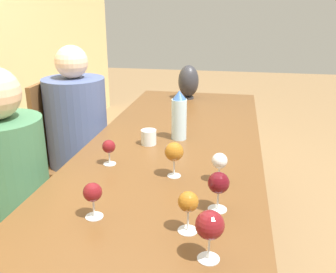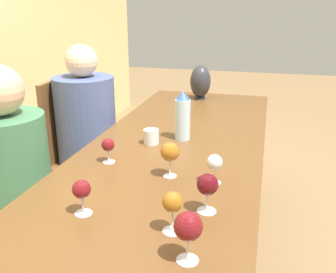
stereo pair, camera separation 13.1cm
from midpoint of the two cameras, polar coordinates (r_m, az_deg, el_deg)
name	(u,v)px [view 1 (the left image)]	position (r m, az deg, el deg)	size (l,w,h in m)	color
ground_plane	(172,271)	(2.33, -1.12, -19.82)	(14.00, 14.00, 0.00)	olive
dining_table	(172,160)	(1.96, -1.26, -3.63)	(2.54, 0.90, 0.78)	brown
water_bottle	(179,116)	(2.01, -0.16, 3.16)	(0.08, 0.08, 0.27)	silver
water_tumbler	(149,137)	(1.96, -4.87, -0.12)	(0.08, 0.08, 0.08)	silver
vase	(188,81)	(2.90, 1.84, 8.39)	(0.16, 0.16, 0.26)	#2D2D33
wine_glass_0	(109,147)	(1.73, -11.16, -1.66)	(0.06, 0.06, 0.12)	silver
wine_glass_1	(174,152)	(1.57, -1.45, -2.44)	(0.08, 0.08, 0.15)	silver
wine_glass_2	(93,193)	(1.32, -14.25, -8.44)	(0.07, 0.07, 0.13)	silver
wine_glass_3	(219,162)	(1.54, 5.45, -3.87)	(0.07, 0.07, 0.13)	silver
wine_glass_4	(188,203)	(1.20, -0.06, -10.16)	(0.07, 0.07, 0.14)	silver
wine_glass_5	(210,226)	(1.07, 2.84, -13.51)	(0.08, 0.08, 0.16)	silver
wine_glass_6	(219,184)	(1.32, 4.89, -7.22)	(0.08, 0.08, 0.15)	silver
chair_far	(68,153)	(2.62, -16.35, -2.41)	(0.44, 0.44, 1.01)	brown
person_near	(12,191)	(1.92, -24.52, -7.60)	(0.37, 0.37, 1.23)	#2D2D38
person_far	(80,136)	(2.54, -14.70, 0.05)	(0.39, 0.39, 1.24)	#2D2D38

